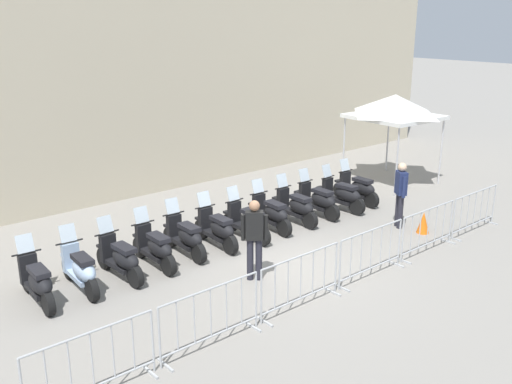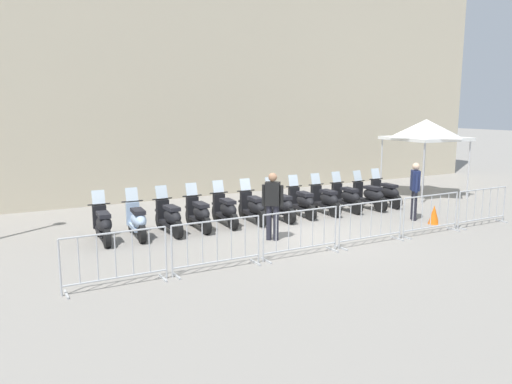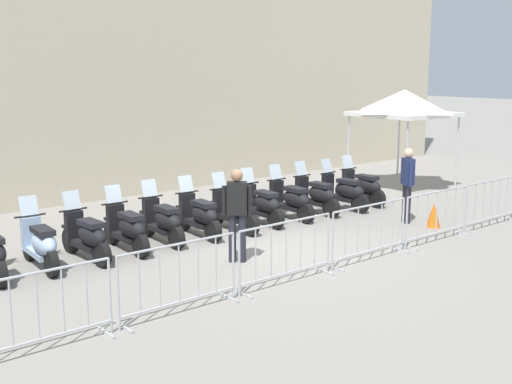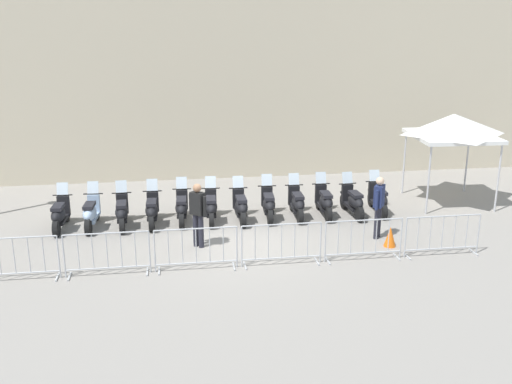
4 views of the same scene
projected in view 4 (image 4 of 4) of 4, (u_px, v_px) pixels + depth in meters
ground_plane at (232, 243)px, 15.84m from camera, size 120.00×120.00×0.00m
building_facade at (207, 0)px, 21.38m from camera, size 28.09×3.83×12.85m
motorcycle_0 at (60, 215)px, 16.68m from camera, size 0.56×1.72×1.24m
motorcycle_1 at (91, 213)px, 16.80m from camera, size 0.56×1.72×1.24m
motorcycle_2 at (122, 212)px, 16.90m from camera, size 0.56×1.73×1.24m
motorcycle_3 at (152, 210)px, 17.06m from camera, size 0.56×1.72×1.24m
motorcycle_4 at (182, 208)px, 17.27m from camera, size 0.56×1.72×1.24m
motorcycle_5 at (211, 207)px, 17.34m from camera, size 0.56×1.72×1.24m
motorcycle_6 at (241, 207)px, 17.38m from camera, size 0.56×1.73×1.24m
motorcycle_7 at (268, 204)px, 17.59m from camera, size 0.56×1.72×1.24m
motorcycle_8 at (297, 203)px, 17.68m from camera, size 0.56×1.72×1.24m
motorcycle_9 at (324, 202)px, 17.82m from camera, size 0.56×1.72×1.24m
motorcycle_10 at (353, 202)px, 17.85m from camera, size 0.60×1.72×1.24m
motorcycle_11 at (378, 199)px, 18.08m from camera, size 0.56×1.72×1.24m
barrier_segment_0 at (15, 260)px, 13.44m from camera, size 1.99×0.53×1.07m
barrier_segment_1 at (107, 254)px, 13.73m from camera, size 1.99×0.53×1.07m
barrier_segment_2 at (196, 249)px, 14.02m from camera, size 1.99×0.53×1.07m
barrier_segment_3 at (282, 245)px, 14.30m from camera, size 1.99×0.53×1.07m
barrier_segment_4 at (363, 240)px, 14.59m from camera, size 1.99×0.53×1.07m
barrier_segment_5 at (442, 236)px, 14.88m from camera, size 1.99×0.53×1.07m
officer_near_row_end at (379, 204)px, 15.94m from camera, size 0.38×0.48×1.73m
officer_mid_plaza at (198, 211)px, 15.30m from camera, size 0.45×0.40×1.73m
canopy_tent at (453, 126)px, 18.59m from camera, size 2.46×2.46×2.91m
traffic_cone at (390, 237)px, 15.52m from camera, size 0.32×0.32×0.55m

